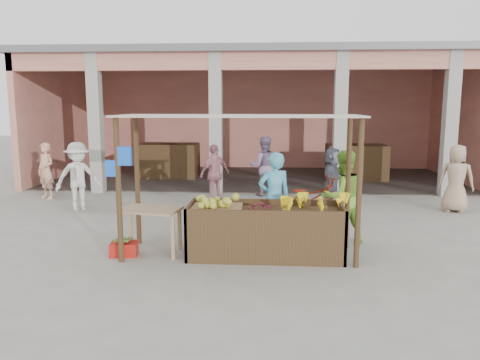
# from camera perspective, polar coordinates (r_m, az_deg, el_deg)

# --- Properties ---
(ground) EXTENTS (60.00, 60.00, 0.00)m
(ground) POSITION_cam_1_polar(r_m,az_deg,el_deg) (8.10, -0.51, -9.18)
(ground) COLOR gray
(ground) RESTS_ON ground
(market_building) EXTENTS (14.40, 6.40, 4.20)m
(market_building) POSITION_cam_1_polar(r_m,az_deg,el_deg) (16.60, 2.03, 9.68)
(market_building) COLOR #E59077
(market_building) RESTS_ON ground
(fruit_stall) EXTENTS (2.60, 0.95, 0.80)m
(fruit_stall) POSITION_cam_1_polar(r_m,az_deg,el_deg) (7.97, 3.10, -6.52)
(fruit_stall) COLOR #503620
(fruit_stall) RESTS_ON ground
(stall_awning) EXTENTS (4.09, 1.35, 2.39)m
(stall_awning) POSITION_cam_1_polar(r_m,az_deg,el_deg) (7.77, -0.61, 4.93)
(stall_awning) COLOR #503620
(stall_awning) RESTS_ON ground
(banana_heap) EXTENTS (1.14, 0.62, 0.21)m
(banana_heap) POSITION_cam_1_polar(r_m,az_deg,el_deg) (7.93, 8.85, -2.93)
(banana_heap) COLOR yellow
(banana_heap) RESTS_ON fruit_stall
(melon_tray) EXTENTS (0.84, 0.72, 0.22)m
(melon_tray) POSITION_cam_1_polar(r_m,az_deg,el_deg) (7.86, -2.89, -2.97)
(melon_tray) COLOR #9B7050
(melon_tray) RESTS_ON fruit_stall
(berry_heap) EXTENTS (0.44, 0.36, 0.14)m
(berry_heap) POSITION_cam_1_polar(r_m,az_deg,el_deg) (7.85, 2.56, -3.21)
(berry_heap) COLOR maroon
(berry_heap) RESTS_ON fruit_stall
(side_table) EXTENTS (1.09, 0.82, 0.80)m
(side_table) POSITION_cam_1_polar(r_m,az_deg,el_deg) (8.17, -10.85, -4.39)
(side_table) COLOR tan
(side_table) RESTS_ON ground
(papaya_pile) EXTENTS (0.68, 0.39, 0.19)m
(papaya_pile) POSITION_cam_1_polar(r_m,az_deg,el_deg) (8.12, -10.90, -2.77)
(papaya_pile) COLOR #4C872C
(papaya_pile) RESTS_ON side_table
(red_crate) EXTENTS (0.48, 0.37, 0.23)m
(red_crate) POSITION_cam_1_polar(r_m,az_deg,el_deg) (8.31, -13.95, -8.15)
(red_crate) COLOR red
(red_crate) RESTS_ON ground
(plantain_bundle) EXTENTS (0.33, 0.23, 0.07)m
(plantain_bundle) POSITION_cam_1_polar(r_m,az_deg,el_deg) (8.27, -13.99, -7.16)
(plantain_bundle) COLOR #598430
(plantain_bundle) RESTS_ON red_crate
(produce_sacks) EXTENTS (0.73, 0.45, 0.56)m
(produce_sacks) POSITION_cam_1_polar(r_m,az_deg,el_deg) (13.35, 12.86, -0.87)
(produce_sacks) COLOR maroon
(produce_sacks) RESTS_ON ground
(vendor_blue) EXTENTS (0.81, 0.70, 1.81)m
(vendor_blue) POSITION_cam_1_polar(r_m,az_deg,el_deg) (8.67, 4.20, -1.80)
(vendor_blue) COLOR #56C0E7
(vendor_blue) RESTS_ON ground
(vendor_green) EXTENTS (1.01, 0.82, 1.83)m
(vendor_green) POSITION_cam_1_polar(r_m,az_deg,el_deg) (8.81, 12.40, -1.75)
(vendor_green) COLOR #78B536
(vendor_green) RESTS_ON ground
(motorcycle) EXTENTS (1.20, 2.06, 1.02)m
(motorcycle) POSITION_cam_1_polar(r_m,az_deg,el_deg) (10.47, 8.41, -2.17)
(motorcycle) COLOR maroon
(motorcycle) RESTS_ON ground
(shopper_a) EXTENTS (1.27, 1.15, 1.80)m
(shopper_a) POSITION_cam_1_polar(r_m,az_deg,el_deg) (11.94, -19.15, 0.70)
(shopper_a) COLOR silver
(shopper_a) RESTS_ON ground
(shopper_b) EXTENTS (1.05, 1.04, 1.65)m
(shopper_b) POSITION_cam_1_polar(r_m,az_deg,el_deg) (12.15, -3.10, 0.99)
(shopper_b) COLOR #C67E88
(shopper_b) RESTS_ON ground
(shopper_c) EXTENTS (1.02, 0.86, 1.80)m
(shopper_c) POSITION_cam_1_polar(r_m,az_deg,el_deg) (12.27, 24.90, 0.58)
(shopper_c) COLOR tan
(shopper_c) RESTS_ON ground
(shopper_d) EXTENTS (1.15, 1.58, 1.58)m
(shopper_d) POSITION_cam_1_polar(r_m,az_deg,el_deg) (12.04, 11.17, 0.58)
(shopper_d) COLOR #4D4F5C
(shopper_d) RESTS_ON ground
(shopper_e) EXTENTS (0.74, 0.68, 1.60)m
(shopper_e) POSITION_cam_1_polar(r_m,az_deg,el_deg) (13.81, -22.58, 1.17)
(shopper_e) COLOR #DFA17E
(shopper_e) RESTS_ON ground
(shopper_f) EXTENTS (0.92, 0.57, 1.83)m
(shopper_f) POSITION_cam_1_polar(r_m,az_deg,el_deg) (13.20, 2.93, 2.04)
(shopper_f) COLOR gray
(shopper_f) RESTS_ON ground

